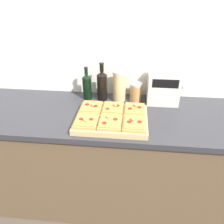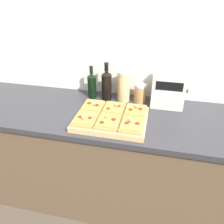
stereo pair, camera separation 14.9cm
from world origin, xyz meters
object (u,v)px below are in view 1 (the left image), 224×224
at_px(grain_jar_short, 136,92).
at_px(toaster_oven, 163,88).
at_px(cutting_board, 112,119).
at_px(grain_jar_tall, 119,86).
at_px(wine_bottle, 102,85).
at_px(olive_oil_bottle, 87,86).

height_order(grain_jar_short, toaster_oven, toaster_oven).
height_order(cutting_board, grain_jar_tall, grain_jar_tall).
xyz_separation_m(grain_jar_short, toaster_oven, (0.21, -0.00, 0.04)).
height_order(cutting_board, wine_bottle, wine_bottle).
relative_size(cutting_board, toaster_oven, 1.84).
relative_size(wine_bottle, grain_jar_tall, 1.24).
xyz_separation_m(olive_oil_bottle, grain_jar_short, (0.39, 0.00, -0.03)).
height_order(olive_oil_bottle, grain_jar_tall, olive_oil_bottle).
distance_m(cutting_board, wine_bottle, 0.36).
bearing_deg(grain_jar_tall, toaster_oven, -0.14).
height_order(cutting_board, toaster_oven, toaster_oven).
xyz_separation_m(grain_jar_tall, toaster_oven, (0.34, -0.00, -0.00)).
xyz_separation_m(olive_oil_bottle, grain_jar_tall, (0.26, 0.00, 0.01)).
relative_size(olive_oil_bottle, toaster_oven, 1.02).
relative_size(wine_bottle, grain_jar_short, 1.99).
distance_m(grain_jar_short, toaster_oven, 0.21).
bearing_deg(cutting_board, wine_bottle, 108.48).
bearing_deg(cutting_board, grain_jar_tall, 85.04).
height_order(olive_oil_bottle, wine_bottle, wine_bottle).
xyz_separation_m(cutting_board, toaster_oven, (0.37, 0.32, 0.10)).
xyz_separation_m(cutting_board, wine_bottle, (-0.11, 0.32, 0.11)).
relative_size(cutting_board, olive_oil_bottle, 1.81).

